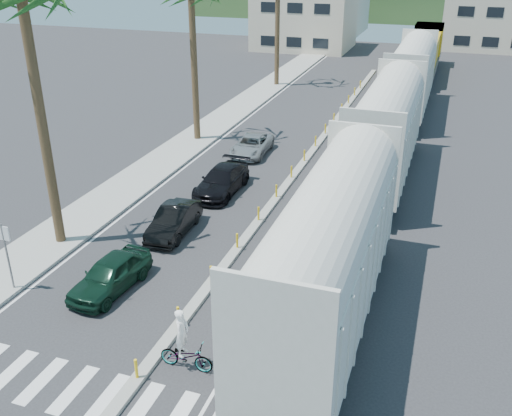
{
  "coord_description": "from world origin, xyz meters",
  "views": [
    {
      "loc": [
        8.17,
        -13.13,
        12.69
      ],
      "look_at": [
        0.72,
        8.52,
        2.0
      ],
      "focal_mm": 40.0,
      "sensor_mm": 36.0,
      "label": 1
    }
  ],
  "objects_px": {
    "street_sign": "(6,247)",
    "car_second": "(174,221)",
    "cyclist": "(185,350)",
    "car_lead": "(110,275)"
  },
  "relations": [
    {
      "from": "car_second",
      "to": "street_sign",
      "type": "bearing_deg",
      "value": -123.74
    },
    {
      "from": "street_sign",
      "to": "car_second",
      "type": "height_order",
      "value": "street_sign"
    },
    {
      "from": "car_second",
      "to": "cyclist",
      "type": "xyz_separation_m",
      "value": [
        4.64,
        -8.51,
        0.05
      ]
    },
    {
      "from": "cyclist",
      "to": "car_second",
      "type": "bearing_deg",
      "value": 27.83
    },
    {
      "from": "car_second",
      "to": "cyclist",
      "type": "height_order",
      "value": "cyclist"
    },
    {
      "from": "car_second",
      "to": "cyclist",
      "type": "bearing_deg",
      "value": -64.8
    },
    {
      "from": "cyclist",
      "to": "car_lead",
      "type": "bearing_deg",
      "value": 55.24
    },
    {
      "from": "car_second",
      "to": "cyclist",
      "type": "relative_size",
      "value": 1.86
    },
    {
      "from": "street_sign",
      "to": "cyclist",
      "type": "relative_size",
      "value": 1.34
    },
    {
      "from": "car_lead",
      "to": "cyclist",
      "type": "bearing_deg",
      "value": -29.13
    }
  ]
}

